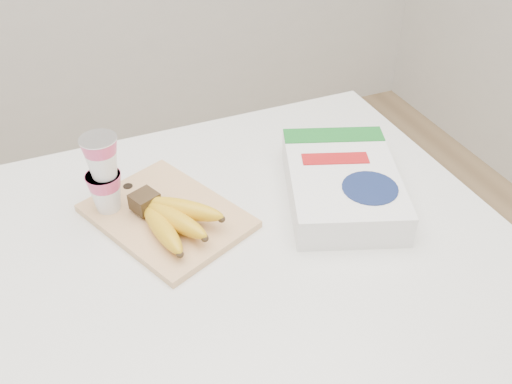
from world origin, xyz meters
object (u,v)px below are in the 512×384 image
Objects in this scene: yogurt_stack at (103,172)px; cereal_box at (342,183)px; cutting_board at (167,216)px; bananas at (171,217)px.

yogurt_stack reaches higher than cereal_box.
cutting_board is 0.36m from cereal_box.
bananas is 0.35m from cereal_box.
yogurt_stack is 0.47m from cereal_box.
cutting_board is at bearing -30.95° from yogurt_stack.
cereal_box is at bearing -4.21° from bananas.
bananas is at bearing -115.54° from cutting_board.
cereal_box is (0.35, -0.03, -0.00)m from bananas.
yogurt_stack is at bearing 132.88° from bananas.
yogurt_stack reaches higher than bananas.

